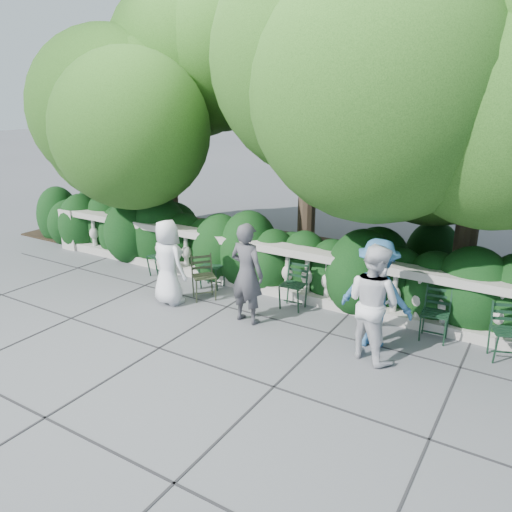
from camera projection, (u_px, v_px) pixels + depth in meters
The scene contains 14 objects.
ground at pixel (224, 331), 8.12m from camera, with size 90.00×90.00×0.00m, color #4F5157.
balustrade at pixel (278, 271), 9.42m from camera, with size 12.00×0.44×1.00m.
shrub_hedge at pixel (305, 276), 10.55m from camera, with size 15.00×2.60×1.70m, color black, non-canonical shape.
tree_canopy at pixel (350, 77), 9.13m from camera, with size 15.04×6.52×6.78m.
chair_a at pixel (155, 278), 10.41m from camera, with size 0.44×0.48×0.84m, color black, non-canonical shape.
chair_b at pixel (209, 289), 9.81m from camera, with size 0.44×0.48×0.84m, color black, non-canonical shape.
chair_c at pixel (289, 311), 8.84m from camera, with size 0.44×0.48×0.84m, color black, non-canonical shape.
chair_e at pixel (506, 364), 7.11m from camera, with size 0.44×0.48×0.84m, color black, non-canonical shape.
chair_f at pixel (431, 343), 7.70m from camera, with size 0.44×0.48×0.84m, color black, non-canonical shape.
chair_weathered at pixel (206, 302), 9.24m from camera, with size 0.44×0.48×0.84m, color black, non-canonical shape.
person_businessman at pixel (168, 262), 8.97m from camera, with size 0.76×0.50×1.56m, color silver.
person_woman_grey at pixel (247, 273), 8.20m from camera, with size 0.62×0.41×1.71m, color #3D3D41.
person_casual_man at pixel (373, 302), 7.07m from camera, with size 0.84×0.65×1.72m, color silver.
person_older_blue at pixel (376, 294), 7.41m from camera, with size 1.09×0.63×1.69m, color #316193.
Camera 1 is at (4.28, -5.98, 3.69)m, focal length 35.00 mm.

